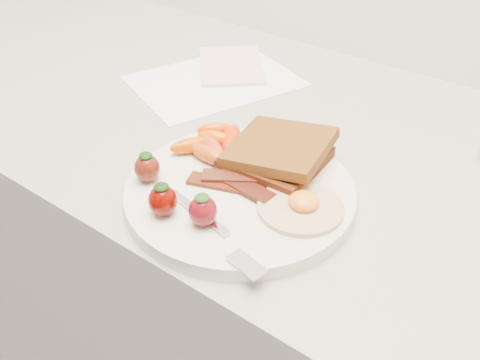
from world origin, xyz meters
The scene contains 11 objects.
counter centered at (0.00, 1.70, 0.45)m, with size 2.00×0.60×0.90m, color gray.
plate centered at (-0.03, 1.54, 0.91)m, with size 0.27×0.27×0.02m, color silver.
toast_lower centered at (-0.02, 1.61, 0.93)m, with size 0.11×0.11×0.01m, color black.
toast_upper centered at (-0.02, 1.61, 0.94)m, with size 0.11×0.11×0.01m, color #3C1204.
fried_egg centered at (0.05, 1.55, 0.92)m, with size 0.12×0.12×0.02m.
bacon_strips centered at (-0.03, 1.54, 0.92)m, with size 0.11×0.08×0.01m.
baby_carrots centered at (-0.10, 1.58, 0.93)m, with size 0.08×0.11×0.02m.
strawberries centered at (-0.07, 1.47, 0.94)m, with size 0.13×0.07×0.04m.
fork centered at (0.01, 1.46, 0.92)m, with size 0.16×0.06×0.00m.
paper_sheet centered at (-0.25, 1.77, 0.90)m, with size 0.19×0.26×0.00m, color white.
notepad centered at (-0.26, 1.83, 0.91)m, with size 0.11×0.16×0.01m, color beige.
Camera 1 is at (0.27, 1.14, 1.29)m, focal length 40.00 mm.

